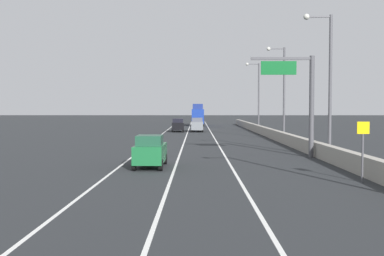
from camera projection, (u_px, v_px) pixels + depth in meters
The scene contains 14 objects.
ground_plane at pixel (201, 133), 67.90m from camera, with size 320.00×320.00×0.00m, color #26282B.
lane_stripe_left at pixel (158, 137), 58.96m from camera, with size 0.16×130.00×0.00m, color silver.
lane_stripe_center at pixel (186, 137), 58.92m from camera, with size 0.16×130.00×0.00m, color silver.
lane_stripe_right at pixel (214, 137), 58.89m from camera, with size 0.16×130.00×0.00m, color silver.
jersey_barrier_right at pixel (293, 141), 43.81m from camera, with size 0.60×120.00×1.10m, color #9E998E.
overhead_sign_gantry at pixel (302, 94), 34.35m from camera, with size 4.68×0.36×7.50m.
speed_advisory_sign at pixel (363, 147), 22.98m from camera, with size 0.60×0.11×3.00m.
lamp_post_right_second at pixel (327, 76), 34.30m from camera, with size 2.14×0.44×10.56m.
lamp_post_right_third at pixel (282, 87), 52.85m from camera, with size 2.14×0.44×10.56m.
lamp_post_right_fourth at pixel (257, 92), 71.40m from camera, with size 2.14×0.44×10.56m.
car_gray_0 at pixel (197, 125), 71.42m from camera, with size 1.91×4.59×2.14m.
car_black_1 at pixel (178, 125), 71.31m from camera, with size 2.01×4.25×2.04m.
car_green_2 at pixel (150, 151), 28.77m from camera, with size 1.84×4.18×2.01m.
box_truck at pixel (198, 116), 95.70m from camera, with size 2.47×9.74×4.48m.
Camera 1 is at (-0.68, -3.81, 3.69)m, focal length 43.68 mm.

